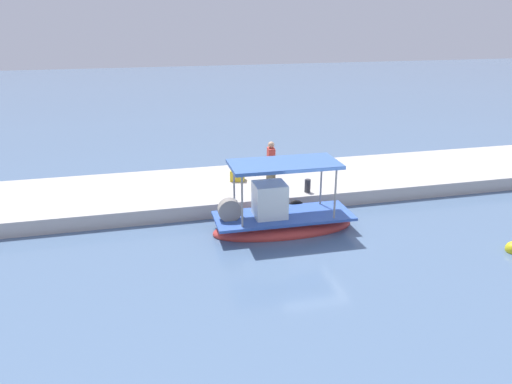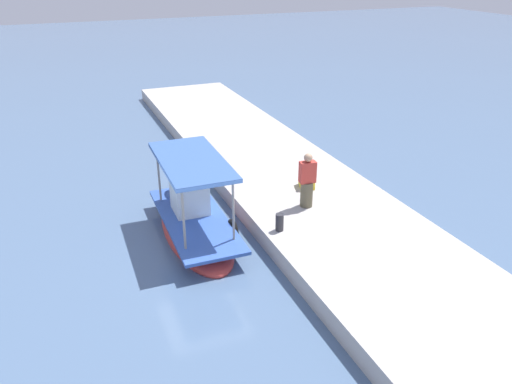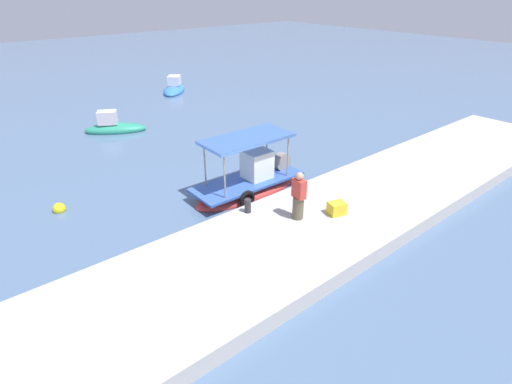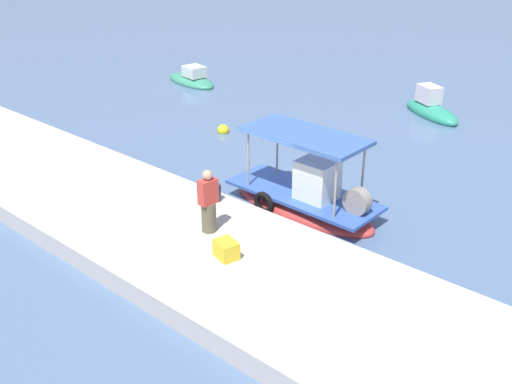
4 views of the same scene
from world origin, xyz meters
TOP-DOWN VIEW (x-y plane):
  - ground_plane at (0.00, 0.00)m, footprint 120.00×120.00m
  - dock_quay at (0.00, -4.23)m, footprint 36.00×4.94m
  - main_fishing_boat at (1.09, -0.16)m, footprint 5.14×2.01m
  - fisherman_near_bollard at (0.46, -3.70)m, footprint 0.44×0.53m
  - mooring_bollard at (-0.65, -2.24)m, footprint 0.24×0.24m
  - cargo_crate at (1.76, -4.39)m, footprint 0.70×0.62m
  - marker_buoy at (-5.76, 3.35)m, footprint 0.50×0.50m
  - moored_boat_near at (-12.50, 7.94)m, footprint 3.90×2.18m
  - moored_boat_mid at (-0.23, 11.23)m, footprint 3.72×2.87m

SIDE VIEW (x-z plane):
  - ground_plane at x=0.00m, z-range 0.00..0.00m
  - marker_buoy at x=-5.76m, z-range -0.15..0.35m
  - moored_boat_near at x=-12.50m, z-range -0.45..0.76m
  - moored_boat_mid at x=-0.23m, z-range -0.52..1.02m
  - dock_quay at x=0.00m, z-range 0.00..0.57m
  - main_fishing_boat at x=1.09m, z-range -1.00..1.87m
  - cargo_crate at x=1.76m, z-range 0.57..1.03m
  - mooring_bollard at x=-0.65m, z-range 0.57..1.10m
  - fisherman_near_bollard at x=0.46m, z-range 0.49..2.28m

